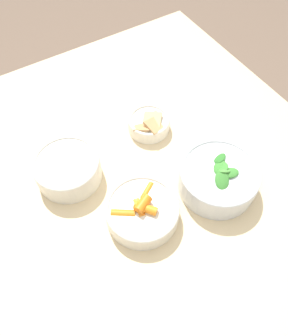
{
  "coord_description": "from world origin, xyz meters",
  "views": [
    {
      "loc": [
        -0.34,
        0.2,
        1.47
      ],
      "look_at": [
        0.03,
        -0.03,
        0.8
      ],
      "focal_mm": 35.0,
      "sensor_mm": 36.0,
      "label": 1
    }
  ],
  "objects_px": {
    "bowl_carrots": "(142,211)",
    "bowl_cookies": "(149,123)",
    "bowl_greens": "(218,177)",
    "bowl_beans_hotdog": "(68,169)"
  },
  "relations": [
    {
      "from": "bowl_carrots",
      "to": "bowl_greens",
      "type": "xyz_separation_m",
      "value": [
        -0.02,
        -0.2,
        0.01
      ]
    },
    {
      "from": "bowl_beans_hotdog",
      "to": "bowl_cookies",
      "type": "bearing_deg",
      "value": -83.76
    },
    {
      "from": "bowl_greens",
      "to": "bowl_carrots",
      "type": "bearing_deg",
      "value": 83.02
    },
    {
      "from": "bowl_greens",
      "to": "bowl_beans_hotdog",
      "type": "bearing_deg",
      "value": 54.09
    },
    {
      "from": "bowl_greens",
      "to": "bowl_beans_hotdog",
      "type": "xyz_separation_m",
      "value": [
        0.21,
        0.29,
        -0.01
      ]
    },
    {
      "from": "bowl_carrots",
      "to": "bowl_beans_hotdog",
      "type": "height_order",
      "value": "bowl_carrots"
    },
    {
      "from": "bowl_carrots",
      "to": "bowl_cookies",
      "type": "relative_size",
      "value": 1.47
    },
    {
      "from": "bowl_carrots",
      "to": "bowl_greens",
      "type": "height_order",
      "value": "bowl_greens"
    },
    {
      "from": "bowl_greens",
      "to": "bowl_cookies",
      "type": "distance_m",
      "value": 0.24
    },
    {
      "from": "bowl_cookies",
      "to": "bowl_beans_hotdog",
      "type": "bearing_deg",
      "value": 96.24
    }
  ]
}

